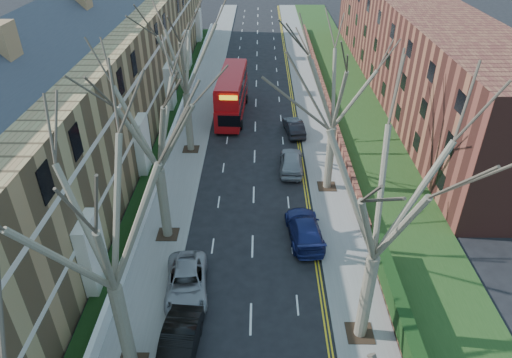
{
  "coord_description": "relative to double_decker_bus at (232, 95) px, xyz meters",
  "views": [
    {
      "loc": [
        0.44,
        -7.86,
        19.56
      ],
      "look_at": [
        0.19,
        19.18,
        2.56
      ],
      "focal_mm": 32.0,
      "sensor_mm": 36.0,
      "label": 1
    }
  ],
  "objects": [
    {
      "name": "car_right_far",
      "position": [
        6.1,
        -4.29,
        -1.42
      ],
      "size": [
        2.08,
        4.45,
        1.41
      ],
      "primitive_type": "imported",
      "rotation": [
        0.0,
        0.0,
        3.28
      ],
      "color": "black",
      "rests_on": "ground"
    },
    {
      "name": "pavement_left",
      "position": [
        -3.6,
        3.22,
        -2.07
      ],
      "size": [
        3.0,
        102.0,
        0.12
      ],
      "primitive_type": "cube",
      "color": "slate",
      "rests_on": "ground"
    },
    {
      "name": "car_right_near",
      "position": [
        5.83,
        -19.89,
        -1.37
      ],
      "size": [
        2.59,
        5.38,
        1.51
      ],
      "primitive_type": "imported",
      "rotation": [
        0.0,
        0.0,
        3.24
      ],
      "color": "navy",
      "rests_on": "ground"
    },
    {
      "name": "grass_verge_right",
      "position": [
        12.9,
        3.22,
        -1.98
      ],
      "size": [
        6.0,
        102.0,
        0.06
      ],
      "color": "#1F3D16",
      "rests_on": "ground"
    },
    {
      "name": "car_left_far",
      "position": [
        -1.3,
        -24.8,
        -1.43
      ],
      "size": [
        2.84,
        5.26,
        1.4
      ],
      "primitive_type": "imported",
      "rotation": [
        0.0,
        0.0,
        0.1
      ],
      "color": "gray",
      "rests_on": "ground"
    },
    {
      "name": "tree_left_far",
      "position": [
        -3.3,
        -19.78,
        7.11
      ],
      "size": [
        10.15,
        10.15,
        14.22
      ],
      "color": "brown",
      "rests_on": "ground"
    },
    {
      "name": "front_wall_left",
      "position": [
        -5.25,
        -4.78,
        -1.51
      ],
      "size": [
        0.3,
        78.0,
        1.0
      ],
      "color": "white",
      "rests_on": "ground"
    },
    {
      "name": "double_decker_bus",
      "position": [
        0.0,
        0.0,
        0.0
      ],
      "size": [
        3.03,
        10.43,
        4.34
      ],
      "rotation": [
        0.0,
        0.0,
        3.09
      ],
      "color": "#A80C0F",
      "rests_on": "ground"
    },
    {
      "name": "tree_right_mid",
      "position": [
        8.1,
        -27.78,
        7.43
      ],
      "size": [
        10.5,
        10.5,
        14.71
      ],
      "color": "brown",
      "rests_on": "ground"
    },
    {
      "name": "flats_right",
      "position": [
        19.86,
        7.22,
        2.85
      ],
      "size": [
        13.97,
        54.0,
        10.0
      ],
      "color": "brown",
      "rests_on": "ground"
    },
    {
      "name": "tree_left_dist",
      "position": [
        -3.3,
        -7.78,
        7.43
      ],
      "size": [
        10.5,
        10.5,
        14.71
      ],
      "color": "brown",
      "rests_on": "ground"
    },
    {
      "name": "car_right_mid",
      "position": [
        5.46,
        -11.05,
        -1.33
      ],
      "size": [
        2.13,
        4.78,
        1.6
      ],
      "primitive_type": "imported",
      "rotation": [
        0.0,
        0.0,
        3.09
      ],
      "color": "gray",
      "rests_on": "ground"
    },
    {
      "name": "terrace_left",
      "position": [
        -11.25,
        -4.78,
        3.4
      ],
      "size": [
        9.7,
        78.0,
        13.6
      ],
      "color": "#9B784E",
      "rests_on": "ground"
    },
    {
      "name": "pavement_right",
      "position": [
        8.4,
        3.22,
        -2.07
      ],
      "size": [
        3.0,
        102.0,
        0.12
      ],
      "primitive_type": "cube",
      "color": "slate",
      "rests_on": "ground"
    },
    {
      "name": "tree_left_mid",
      "position": [
        -3.3,
        -29.78,
        7.43
      ],
      "size": [
        10.5,
        10.5,
        14.71
      ],
      "color": "brown",
      "rests_on": "ground"
    },
    {
      "name": "car_left_mid",
      "position": [
        -1.08,
        -29.21,
        -1.33
      ],
      "size": [
        2.03,
        4.94,
        1.59
      ],
      "primitive_type": "imported",
      "rotation": [
        0.0,
        0.0,
        -0.07
      ],
      "color": "black",
      "rests_on": "ground"
    },
    {
      "name": "tree_right_far",
      "position": [
        8.1,
        -13.78,
        7.11
      ],
      "size": [
        10.15,
        10.15,
        14.22
      ],
      "color": "brown",
      "rests_on": "ground"
    }
  ]
}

